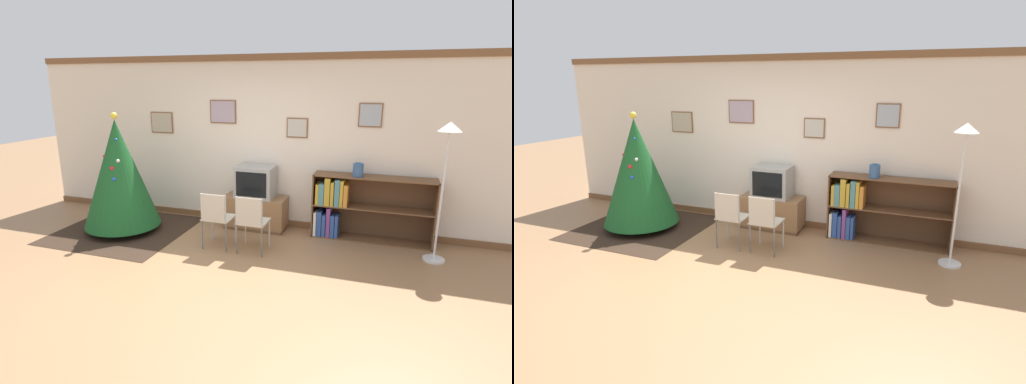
# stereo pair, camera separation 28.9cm
# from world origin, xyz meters

# --- Properties ---
(ground_plane) EXTENTS (24.00, 24.00, 0.00)m
(ground_plane) POSITION_xyz_m (0.00, 0.00, 0.00)
(ground_plane) COLOR #936B47
(wall_back) EXTENTS (8.19, 0.11, 2.70)m
(wall_back) POSITION_xyz_m (-0.00, 2.27, 1.35)
(wall_back) COLOR silver
(wall_back) RESTS_ON ground_plane
(area_rug) EXTENTS (1.95, 1.91, 0.01)m
(area_rug) POSITION_xyz_m (-1.94, 1.20, 0.00)
(area_rug) COLOR #332319
(area_rug) RESTS_ON ground_plane
(christmas_tree) EXTENTS (1.17, 1.17, 1.85)m
(christmas_tree) POSITION_xyz_m (-1.94, 1.20, 0.93)
(christmas_tree) COLOR maroon
(christmas_tree) RESTS_ON area_rug
(tv_console) EXTENTS (0.99, 0.45, 0.53)m
(tv_console) POSITION_xyz_m (0.02, 1.97, 0.27)
(tv_console) COLOR brown
(tv_console) RESTS_ON ground_plane
(television) EXTENTS (0.60, 0.44, 0.49)m
(television) POSITION_xyz_m (0.02, 1.97, 0.77)
(television) COLOR #9E9E99
(television) RESTS_ON tv_console
(folding_chair_left) EXTENTS (0.40, 0.40, 0.82)m
(folding_chair_left) POSITION_xyz_m (-0.24, 1.02, 0.47)
(folding_chair_left) COLOR #BCB29E
(folding_chair_left) RESTS_ON ground_plane
(folding_chair_right) EXTENTS (0.40, 0.40, 0.82)m
(folding_chair_right) POSITION_xyz_m (0.28, 1.02, 0.47)
(folding_chair_right) COLOR #BCB29E
(folding_chair_right) RESTS_ON ground_plane
(bookshelf) EXTENTS (1.73, 0.36, 0.97)m
(bookshelf) POSITION_xyz_m (1.50, 2.03, 0.49)
(bookshelf) COLOR brown
(bookshelf) RESTS_ON ground_plane
(vase) EXTENTS (0.15, 0.15, 0.20)m
(vase) POSITION_xyz_m (1.58, 1.99, 1.07)
(vase) COLOR #335684
(vase) RESTS_ON bookshelf
(standing_lamp) EXTENTS (0.28, 0.28, 1.83)m
(standing_lamp) POSITION_xyz_m (2.66, 1.56, 1.40)
(standing_lamp) COLOR silver
(standing_lamp) RESTS_ON ground_plane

